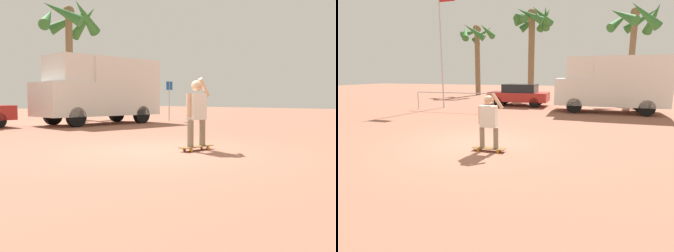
{
  "view_description": "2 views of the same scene",
  "coord_description": "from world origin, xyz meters",
  "views": [
    {
      "loc": [
        -5.69,
        -5.88,
        1.14
      ],
      "look_at": [
        0.45,
        0.23,
        0.52
      ],
      "focal_mm": 40.0,
      "sensor_mm": 36.0,
      "label": 1
    },
    {
      "loc": [
        3.22,
        -7.06,
        2.14
      ],
      "look_at": [
        0.96,
        0.16,
        0.62
      ],
      "focal_mm": 28.0,
      "sensor_mm": 36.0,
      "label": 2
    }
  ],
  "objects": [
    {
      "name": "palm_tree_near_van",
      "position": [
        6.08,
        14.02,
        5.49
      ],
      "size": [
        3.71,
        3.83,
        6.87
      ],
      "color": "brown",
      "rests_on": "ground_plane"
    },
    {
      "name": "ground_plane",
      "position": [
        0.0,
        0.0,
        0.0
      ],
      "size": [
        80.0,
        80.0,
        0.0
      ],
      "primitive_type": "plane",
      "color": "#935B47"
    },
    {
      "name": "skateboard",
      "position": [
        0.66,
        -0.47,
        0.08
      ],
      "size": [
        0.94,
        0.24,
        0.1
      ],
      "color": "brown",
      "rests_on": "ground_plane"
    },
    {
      "name": "street_sign",
      "position": [
        8.4,
        8.05,
        1.36
      ],
      "size": [
        0.44,
        0.06,
        2.08
      ],
      "color": "#B7B7BC",
      "rests_on": "ground_plane"
    },
    {
      "name": "person_skateboarder",
      "position": [
        0.65,
        -0.47,
        0.93
      ],
      "size": [
        0.73,
        0.24,
        1.53
      ],
      "color": "gray",
      "rests_on": "skateboard"
    },
    {
      "name": "camper_van",
      "position": [
        4.43,
        8.59,
        1.65
      ],
      "size": [
        5.73,
        2.23,
        3.03
      ],
      "color": "black",
      "rests_on": "ground_plane"
    }
  ]
}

